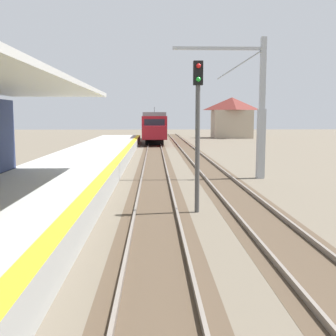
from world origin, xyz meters
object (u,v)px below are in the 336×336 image
Objects in this scene: rail_signal_post at (198,121)px; catenary_pylon_far_side at (256,112)px; approaching_train at (154,126)px; distant_trackside_house at (232,117)px.

catenary_pylon_far_side is at bearing 63.25° from rail_signal_post.
distant_trackside_house is (12.29, 10.01, 1.16)m from approaching_train.
approaching_train is at bearing 92.01° from rail_signal_post.
approaching_train is 41.11m from rail_signal_post.
catenary_pylon_far_side is at bearing -80.71° from approaching_train.
catenary_pylon_far_side is (3.99, 7.91, 0.41)m from rail_signal_post.
distant_trackside_house reaches higher than rail_signal_post.
rail_signal_post reaches higher than approaching_train.
rail_signal_post is at bearing -116.75° from catenary_pylon_far_side.
catenary_pylon_far_side reaches higher than rail_signal_post.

